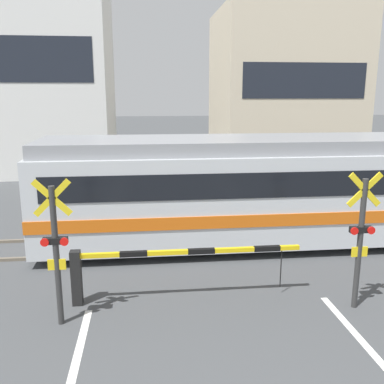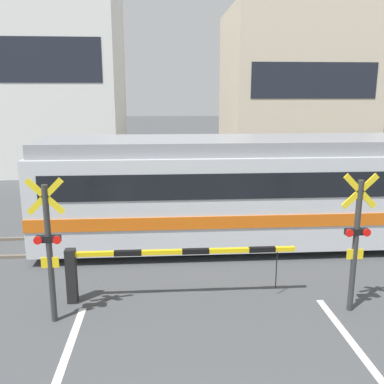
% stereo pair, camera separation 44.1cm
% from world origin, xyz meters
% --- Properties ---
extents(rail_track_near, '(50.00, 0.10, 0.08)m').
position_xyz_m(rail_track_near, '(0.00, 8.96, 0.04)').
color(rail_track_near, '#6B6051').
rests_on(rail_track_near, ground_plane).
extents(rail_track_far, '(50.00, 0.10, 0.08)m').
position_xyz_m(rail_track_far, '(0.00, 10.40, 0.04)').
color(rail_track_far, '#6B6051').
rests_on(rail_track_far, ground_plane).
extents(crossing_barrier_near, '(4.71, 0.20, 1.15)m').
position_xyz_m(crossing_barrier_near, '(-1.37, 6.40, 0.83)').
color(crossing_barrier_near, black).
rests_on(crossing_barrier_near, ground_plane).
extents(crossing_barrier_far, '(4.71, 0.20, 1.15)m').
position_xyz_m(crossing_barrier_far, '(1.37, 12.53, 0.83)').
color(crossing_barrier_far, black).
rests_on(crossing_barrier_far, ground_plane).
extents(crossing_signal_left, '(0.68, 0.15, 2.76)m').
position_xyz_m(crossing_signal_left, '(-2.88, 5.67, 1.52)').
color(crossing_signal_left, '#333333').
rests_on(crossing_signal_left, ground_plane).
extents(crossing_signal_right, '(0.68, 0.15, 2.76)m').
position_xyz_m(crossing_signal_right, '(2.88, 5.67, 1.52)').
color(crossing_signal_right, '#333333').
rests_on(crossing_signal_right, ground_plane).
extents(pedestrian, '(0.38, 0.22, 1.69)m').
position_xyz_m(pedestrian, '(0.77, 15.70, 0.97)').
color(pedestrian, brown).
rests_on(pedestrian, ground_plane).
extents(building_left_of_street, '(6.56, 7.02, 10.42)m').
position_xyz_m(building_left_of_street, '(-6.31, 22.99, 5.21)').
color(building_left_of_street, white).
rests_on(building_left_of_street, ground_plane).
extents(building_right_of_street, '(7.57, 7.02, 8.76)m').
position_xyz_m(building_right_of_street, '(6.81, 22.99, 4.38)').
color(building_right_of_street, beige).
rests_on(building_right_of_street, ground_plane).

